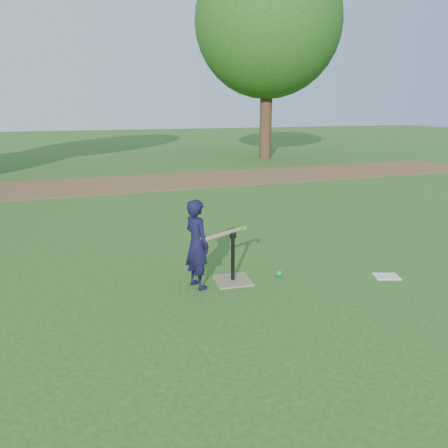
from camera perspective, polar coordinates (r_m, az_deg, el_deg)
name	(u,v)px	position (r m, az deg, el deg)	size (l,w,h in m)	color
ground	(218,277)	(5.50, -0.82, -6.95)	(80.00, 80.00, 0.00)	#285116
dirt_strip	(126,183)	(12.59, -12.63, 5.19)	(24.00, 3.00, 0.01)	brown
child	(197,244)	(5.05, -3.56, -2.63)	(0.39, 0.25, 1.06)	black
wiffle_ball_ground	(279,273)	(5.56, 7.26, -6.41)	(0.08, 0.08, 0.08)	#0D963E
clipboard	(386,276)	(5.87, 20.45, -6.43)	(0.30, 0.23, 0.01)	silver
batting_tee	(233,273)	(5.34, 1.15, -6.39)	(0.48, 0.48, 0.61)	#807451
swing_action	(226,233)	(5.11, 0.27, -1.20)	(0.62, 0.31, 0.12)	#A4805F
tree_right	(268,23)	(18.99, 5.78, 24.64)	(5.80, 5.80, 8.21)	#382316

